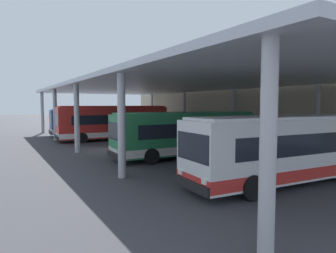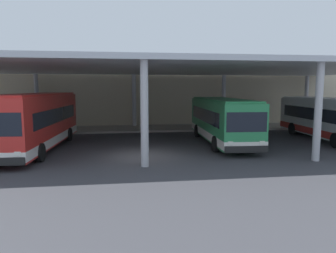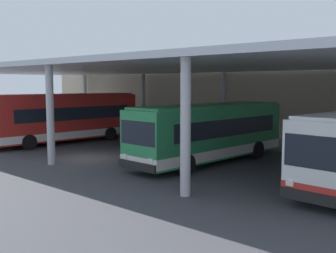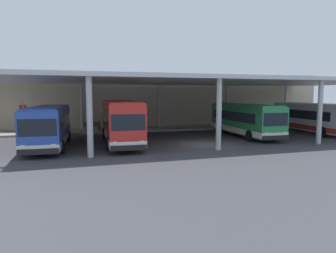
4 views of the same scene
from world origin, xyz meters
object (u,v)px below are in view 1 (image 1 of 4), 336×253
at_px(bus_nearest_bay, 97,121).
at_px(bench_waiting, 178,129).
at_px(bus_middle_bay, 186,134).
at_px(banner_sign, 147,117).
at_px(bus_second_bay, 114,122).
at_px(bus_far_bay, 288,148).
at_px(trash_bin, 188,130).

distance_m(bus_nearest_bay, bench_waiting, 9.95).
height_order(bus_nearest_bay, bus_middle_bay, same).
xyz_separation_m(bus_middle_bay, banner_sign, (-20.95, 7.32, 0.32)).
xyz_separation_m(bus_nearest_bay, bus_second_bay, (5.65, 0.10, 0.19)).
distance_m(bus_far_bay, trash_bin, 21.66).
xyz_separation_m(bus_nearest_bay, trash_bin, (6.22, 9.13, -0.98)).
relative_size(trash_bin, banner_sign, 0.31).
bearing_deg(bus_second_bay, trash_bin, 86.35).
distance_m(bus_second_bay, bench_waiting, 9.26).
height_order(bus_second_bay, bench_waiting, bus_second_bay).
bearing_deg(trash_bin, banner_sign, -174.39).
height_order(bus_second_bay, trash_bin, bus_second_bay).
bearing_deg(bus_middle_bay, trash_bin, 145.11).
bearing_deg(bus_second_bay, banner_sign, 136.51).
relative_size(bus_far_bay, banner_sign, 3.33).
height_order(bus_nearest_bay, bus_far_bay, same).
relative_size(bus_nearest_bay, bus_second_bay, 0.93).
bearing_deg(bus_second_bay, bus_middle_bay, 3.76).
bearing_deg(trash_bin, bus_middle_bay, -34.89).
xyz_separation_m(bench_waiting, trash_bin, (2.35, 0.02, 0.01)).
xyz_separation_m(bus_far_bay, bench_waiting, (-22.43, 8.04, -0.99)).
bearing_deg(bus_far_bay, bus_middle_bay, -178.85).
bearing_deg(bus_nearest_bay, bus_second_bay, 0.98).
relative_size(bus_nearest_bay, bench_waiting, 5.92).
bearing_deg(bus_far_bay, bus_second_bay, -177.29).
bearing_deg(bench_waiting, bus_middle_bay, -30.10).
xyz_separation_m(bus_second_bay, bus_middle_bay, (12.37, 0.81, -0.19)).
xyz_separation_m(bus_middle_bay, trash_bin, (-11.79, 8.22, -0.98)).
bearing_deg(trash_bin, bench_waiting, -179.46).
bearing_deg(trash_bin, bus_far_bay, -21.87).
height_order(bus_nearest_bay, bus_second_bay, bus_second_bay).
distance_m(bus_nearest_bay, bus_middle_bay, 18.04).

